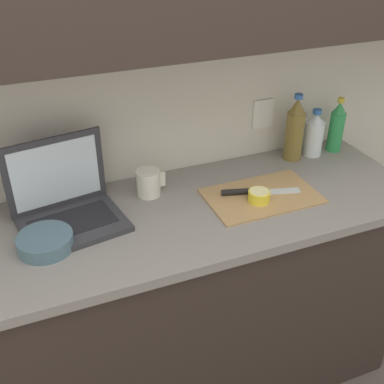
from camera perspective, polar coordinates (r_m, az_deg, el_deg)
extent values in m
cube|color=silver|center=(1.74, -9.07, 13.60)|extent=(5.20, 0.06, 2.60)
cube|color=white|center=(1.76, -14.86, 5.26)|extent=(0.09, 0.01, 0.12)
cube|color=white|center=(1.99, 8.40, 9.16)|extent=(0.09, 0.01, 0.12)
cube|color=#332823|center=(1.94, -4.43, -14.60)|extent=(1.93, 0.55, 0.86)
cube|color=gray|center=(1.65, -5.06, -3.68)|extent=(1.99, 0.59, 0.03)
cube|color=#333338|center=(1.63, -13.91, -3.70)|extent=(0.36, 0.31, 0.02)
cube|color=black|center=(1.63, -13.95, -3.39)|extent=(0.29, 0.19, 0.00)
cube|color=#333338|center=(1.67, -15.89, 2.19)|extent=(0.33, 0.06, 0.26)
cube|color=silver|center=(1.66, -15.83, 2.10)|extent=(0.29, 0.05, 0.22)
cube|color=tan|center=(1.76, 8.25, -0.46)|extent=(0.40, 0.25, 0.01)
cube|color=silver|center=(1.79, 9.88, 0.05)|extent=(0.18, 0.08, 0.00)
cylinder|color=black|center=(1.75, 5.31, 0.02)|extent=(0.11, 0.05, 0.02)
cylinder|color=yellow|center=(1.71, 7.94, -0.48)|extent=(0.08, 0.08, 0.04)
cylinder|color=#F4EAA3|center=(1.70, 7.99, 0.10)|extent=(0.07, 0.07, 0.00)
cylinder|color=olive|center=(2.01, 11.99, 6.50)|extent=(0.07, 0.07, 0.20)
cone|color=olive|center=(1.96, 12.41, 9.95)|extent=(0.07, 0.07, 0.06)
cylinder|color=#3366B2|center=(1.95, 12.54, 11.01)|extent=(0.03, 0.03, 0.02)
cylinder|color=silver|center=(2.07, 14.19, 6.17)|extent=(0.08, 0.08, 0.14)
cone|color=silver|center=(2.04, 14.52, 8.48)|extent=(0.07, 0.07, 0.04)
cylinder|color=#3366B2|center=(2.03, 14.63, 9.21)|extent=(0.04, 0.04, 0.02)
cylinder|color=#2D934C|center=(2.13, 16.67, 6.85)|extent=(0.06, 0.06, 0.17)
cone|color=#2D934C|center=(2.09, 17.12, 9.53)|extent=(0.06, 0.06, 0.05)
cylinder|color=gold|center=(2.08, 17.26, 10.36)|extent=(0.03, 0.03, 0.02)
cylinder|color=silver|center=(1.74, -5.20, 1.08)|extent=(0.09, 0.09, 0.10)
cube|color=silver|center=(1.75, -3.54, 1.56)|extent=(0.02, 0.01, 0.05)
cylinder|color=slate|center=(1.55, -16.99, -5.69)|extent=(0.17, 0.17, 0.05)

